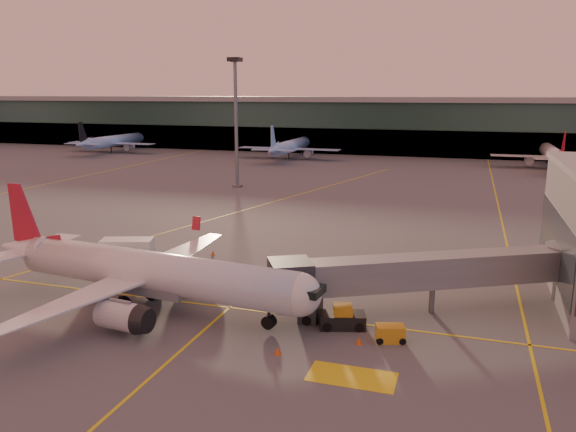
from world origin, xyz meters
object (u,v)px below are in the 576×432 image
(main_airplane, at_px, (144,272))
(gpu_cart, at_px, (390,334))
(pushback_tug, at_px, (343,319))
(catering_truck, at_px, (128,255))

(main_airplane, xyz_separation_m, gpu_cart, (21.82, -0.27, -2.72))
(gpu_cart, relative_size, pushback_tug, 0.62)
(main_airplane, xyz_separation_m, pushback_tug, (17.72, 1.23, -2.58))
(catering_truck, height_order, gpu_cart, catering_truck)
(main_airplane, height_order, catering_truck, main_airplane)
(main_airplane, relative_size, gpu_cart, 13.54)
(catering_truck, relative_size, gpu_cart, 2.25)
(main_airplane, bearing_deg, gpu_cart, 5.43)
(main_airplane, height_order, pushback_tug, main_airplane)
(pushback_tug, bearing_deg, gpu_cart, -36.75)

